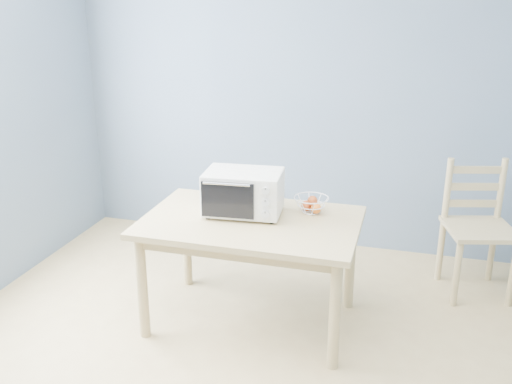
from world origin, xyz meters
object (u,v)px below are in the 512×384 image
(dining_table, at_px, (251,234))
(toaster_oven, at_px, (240,192))
(fruit_basket, at_px, (312,204))
(dining_chair, at_px, (477,230))

(dining_table, relative_size, toaster_oven, 2.65)
(dining_table, distance_m, fruit_basket, 0.45)
(dining_chair, bearing_deg, toaster_oven, -168.05)
(toaster_oven, relative_size, dining_chair, 0.53)
(fruit_basket, relative_size, dining_chair, 0.30)
(fruit_basket, height_order, dining_chair, dining_chair)
(toaster_oven, distance_m, dining_chair, 1.82)
(dining_table, bearing_deg, toaster_oven, 139.87)
(dining_table, xyz_separation_m, toaster_oven, (-0.09, 0.08, 0.26))
(toaster_oven, xyz_separation_m, fruit_basket, (0.45, 0.15, -0.10))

